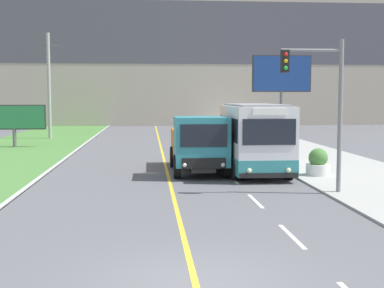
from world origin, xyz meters
name	(u,v)px	position (x,y,z in m)	size (l,w,h in m)	color
ground_plane	(195,283)	(0.00, 0.00, 0.00)	(300.00, 300.00, 0.00)	#56565B
lane_marking_centre	(203,247)	(0.38, 2.37, 0.00)	(2.88, 140.00, 0.01)	gold
apartment_block_background	(155,40)	(0.00, 58.77, 10.68)	(80.00, 8.04, 21.36)	#A89E8E
city_bus	(255,139)	(3.96, 13.98, 1.62)	(2.62, 5.84, 3.20)	silver
dump_truck	(199,146)	(1.43, 14.16, 1.33)	(2.43, 6.55, 2.66)	black
utility_pole_far	(49,86)	(-9.14, 35.90, 4.47)	(1.80, 0.28, 8.83)	#9E9E99
traffic_light_mast	(322,96)	(5.36, 8.89, 3.57)	(2.28, 0.32, 5.59)	slate
billboard_large	(282,77)	(9.24, 30.19, 5.03)	(4.52, 0.24, 6.68)	#59595B
billboard_small	(14,118)	(-10.18, 28.12, 2.05)	(4.37, 0.24, 2.98)	#59595B
planter_round_near	(318,163)	(6.60, 12.99, 0.60)	(1.06, 1.06, 1.20)	silver
planter_round_second	(285,151)	(6.45, 18.10, 0.64)	(1.16, 1.16, 1.28)	silver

